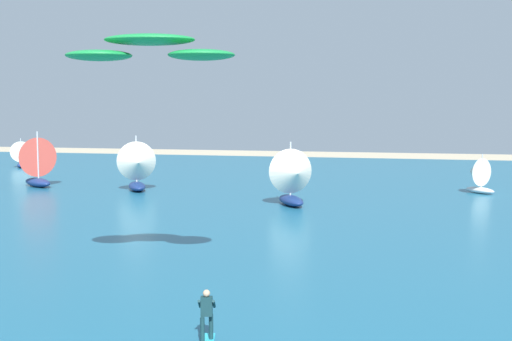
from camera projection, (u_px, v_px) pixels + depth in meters
ocean at (353, 198)px, 51.98m from camera, size 160.00×90.00×0.10m
kitesurfer at (206, 326)px, 19.07m from camera, size 1.03×2.03×1.67m
kite at (150, 49)px, 24.57m from camera, size 7.00×3.32×1.02m
sailboat_far_left at (137, 166)px, 55.70m from camera, size 4.01×4.46×4.97m
sailboat_trailing at (21, 154)px, 80.10m from camera, size 3.04×3.37×3.75m
sailboat_mid_right at (34, 161)px, 59.67m from camera, size 4.73×4.37×5.25m
sailboat_near_shore at (294, 177)px, 46.84m from camera, size 3.86×4.34×4.83m
sailboat_anchored_offshore at (477, 175)px, 54.79m from camera, size 3.05×3.05×3.46m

